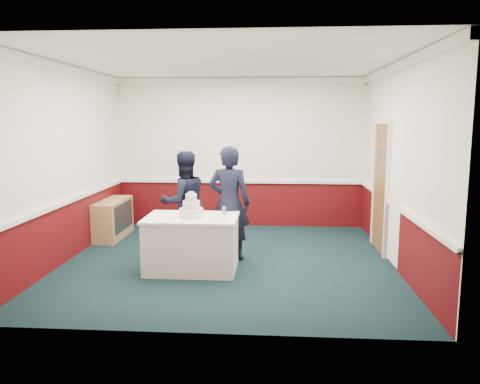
# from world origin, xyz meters

# --- Properties ---
(ground) EXTENTS (5.00, 5.00, 0.00)m
(ground) POSITION_xyz_m (0.00, 0.00, 0.00)
(ground) COLOR black
(ground) RESTS_ON ground
(room_shell) EXTENTS (5.00, 5.00, 3.00)m
(room_shell) POSITION_xyz_m (0.08, 0.61, 1.97)
(room_shell) COLOR white
(room_shell) RESTS_ON ground
(sideboard) EXTENTS (0.41, 1.20, 0.70)m
(sideboard) POSITION_xyz_m (-2.28, 1.34, 0.35)
(sideboard) COLOR tan
(sideboard) RESTS_ON ground
(cake_table) EXTENTS (1.32, 0.92, 0.79)m
(cake_table) POSITION_xyz_m (-0.49, -0.46, 0.40)
(cake_table) COLOR white
(cake_table) RESTS_ON ground
(wedding_cake) EXTENTS (0.35, 0.35, 0.36)m
(wedding_cake) POSITION_xyz_m (-0.49, -0.46, 0.90)
(wedding_cake) COLOR white
(wedding_cake) RESTS_ON cake_table
(cake_knife) EXTENTS (0.02, 0.22, 0.00)m
(cake_knife) POSITION_xyz_m (-0.52, -0.66, 0.79)
(cake_knife) COLOR silver
(cake_knife) RESTS_ON cake_table
(champagne_flute) EXTENTS (0.05, 0.05, 0.21)m
(champagne_flute) POSITION_xyz_m (0.01, -0.74, 0.93)
(champagne_flute) COLOR silver
(champagne_flute) RESTS_ON cake_table
(person_man) EXTENTS (1.02, 0.96, 1.67)m
(person_man) POSITION_xyz_m (-0.77, 0.46, 0.83)
(person_man) COLOR black
(person_man) RESTS_ON ground
(person_woman) EXTENTS (0.69, 0.49, 1.78)m
(person_woman) POSITION_xyz_m (0.00, 0.12, 0.89)
(person_woman) COLOR black
(person_woman) RESTS_ON ground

